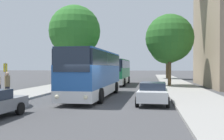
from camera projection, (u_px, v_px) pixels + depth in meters
ground_plane at (90, 106)px, 15.68m from camera, size 300.00×300.00×0.00m
sidewalk_right at (212, 108)px, 14.66m from camera, size 4.00×120.00×0.15m
bus_front at (94, 73)px, 20.28m from camera, size 2.86×11.31×3.54m
bus_middle at (117, 71)px, 34.56m from camera, size 2.77×10.19×3.30m
parked_car_right_near at (153, 93)px, 16.42m from camera, size 2.07×3.99×1.38m
bus_stop_sign at (5, 76)px, 18.43m from camera, size 0.08×0.45×2.51m
pedestrian_waiting_near at (7, 86)px, 17.68m from camera, size 0.36×0.36×1.87m
tree_left_near at (75, 31)px, 33.10m from camera, size 6.51×6.51×10.01m
tree_right_near at (167, 46)px, 49.80m from camera, size 6.63×6.63×9.44m
tree_right_mid at (170, 38)px, 30.96m from camera, size 5.68×5.68×8.45m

